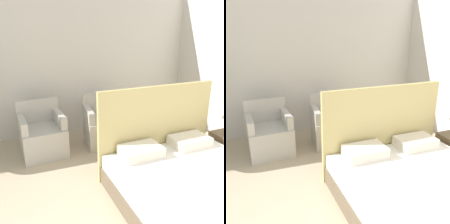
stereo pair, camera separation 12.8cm
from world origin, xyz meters
The scene contains 4 objects.
wall_back centered at (0.00, 4.20, 1.45)m, with size 10.00×0.06×2.90m.
bed centered at (0.77, 1.27, 0.25)m, with size 1.81×2.15×1.28m.
armchair_near_window_left centered at (-0.70, 3.38, 0.30)m, with size 0.73×0.70×0.88m.
armchair_near_window_right centered at (0.42, 3.37, 0.30)m, with size 0.77×0.75×0.88m.
Camera 1 is at (-1.13, -0.57, 2.03)m, focal length 40.00 mm.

